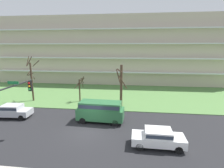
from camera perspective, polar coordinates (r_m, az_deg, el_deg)
name	(u,v)px	position (r m, az deg, el deg)	size (l,w,h in m)	color
ground	(87,131)	(18.46, -8.09, -15.00)	(160.00, 160.00, 0.00)	#232326
grass_lawn_strip	(107,94)	(31.32, -1.61, -3.43)	(80.00, 16.00, 0.08)	#547F42
apartment_building	(115,50)	(43.29, 0.88, 10.85)	(54.30, 11.30, 15.05)	beige
tree_far_left	(32,79)	(29.72, -24.62, 1.51)	(1.94, 1.75, 6.96)	#423023
tree_left	(80,88)	(27.23, -10.33, -1.22)	(1.62, 1.35, 4.07)	#423023
tree_center	(121,85)	(24.37, 2.98, -0.30)	(1.66, 1.07, 5.96)	#4C3828
van_green_near_left	(100,110)	(19.95, -3.76, -8.43)	(5.30, 2.27, 2.36)	#2D6B3D
sedan_silver_center_left	(12,110)	(24.41, -29.70, -7.48)	(4.50, 2.06, 1.57)	#B7BABF
sedan_white_center_right	(158,137)	(15.92, 14.73, -16.40)	(4.44, 1.90, 1.57)	white
traffic_signal_mast	(6,107)	(15.20, -31.17, -6.43)	(0.90, 5.67, 5.75)	black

